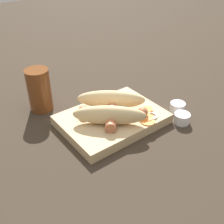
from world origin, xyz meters
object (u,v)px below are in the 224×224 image
(food_tray, at_px, (112,119))
(condiment_cup_far, at_px, (177,108))
(sausage, at_px, (113,111))
(drink_glass, at_px, (39,90))
(condiment_cup_near, at_px, (182,119))
(bread_roll, at_px, (110,107))

(food_tray, distance_m, condiment_cup_far, 0.19)
(sausage, bearing_deg, food_tray, 96.43)
(food_tray, height_order, condiment_cup_far, condiment_cup_far)
(food_tray, height_order, drink_glass, drink_glass)
(food_tray, distance_m, drink_glass, 0.22)
(food_tray, xyz_separation_m, sausage, (0.00, -0.00, 0.03))
(sausage, relative_size, condiment_cup_far, 3.42)
(sausage, height_order, condiment_cup_near, sausage)
(food_tray, bearing_deg, drink_glass, 122.57)
(food_tray, relative_size, bread_roll, 1.24)
(sausage, height_order, condiment_cup_far, sausage)
(food_tray, distance_m, bread_roll, 0.04)
(sausage, bearing_deg, bread_roll, 119.06)
(condiment_cup_far, bearing_deg, food_tray, 160.04)
(condiment_cup_near, height_order, condiment_cup_far, same)
(condiment_cup_near, bearing_deg, drink_glass, 132.46)
(sausage, xyz_separation_m, condiment_cup_near, (0.15, -0.10, -0.03))
(condiment_cup_near, bearing_deg, sausage, 144.70)
(drink_glass, bearing_deg, condiment_cup_near, -47.54)
(bread_roll, height_order, sausage, bread_roll)
(food_tray, relative_size, condiment_cup_near, 6.19)
(sausage, distance_m, drink_glass, 0.21)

